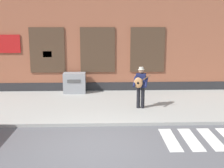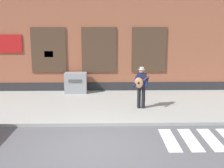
% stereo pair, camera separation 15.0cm
% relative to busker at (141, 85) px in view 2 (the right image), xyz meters
% --- Properties ---
extents(ground_plane, '(160.00, 160.00, 0.00)m').
position_rel_busker_xyz_m(ground_plane, '(-1.78, -3.61, -1.11)').
color(ground_plane, '#56565B').
extents(sidewalk, '(28.00, 5.07, 0.12)m').
position_rel_busker_xyz_m(sidewalk, '(-1.78, 0.69, -1.05)').
color(sidewalk, '#9E9E99').
rests_on(sidewalk, ground).
extents(building_backdrop, '(28.00, 4.06, 6.59)m').
position_rel_busker_xyz_m(building_backdrop, '(-1.78, 5.22, 2.18)').
color(building_backdrop, '#99563D').
rests_on(building_backdrop, ground).
extents(busker, '(0.72, 0.64, 1.72)m').
position_rel_busker_xyz_m(busker, '(0.00, 0.00, 0.00)').
color(busker, black).
rests_on(busker, sidewalk).
extents(utility_box, '(1.09, 0.64, 1.01)m').
position_rel_busker_xyz_m(utility_box, '(-2.93, 2.77, -0.48)').
color(utility_box, gray).
rests_on(utility_box, sidewalk).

